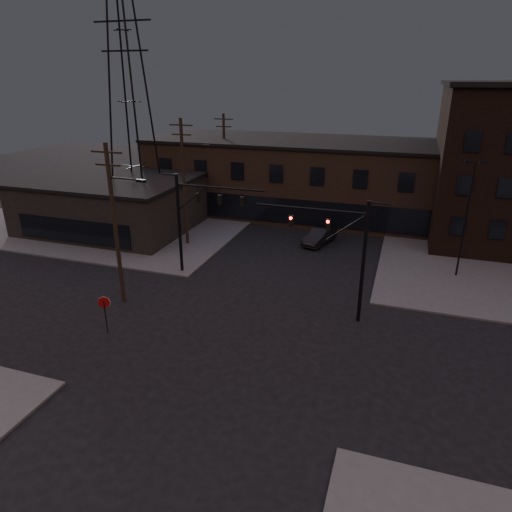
# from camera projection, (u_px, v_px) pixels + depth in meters

# --- Properties ---
(ground) EXTENTS (140.00, 140.00, 0.00)m
(ground) POSITION_uv_depth(u_px,v_px,m) (240.00, 339.00, 27.60)
(ground) COLOR black
(ground) RESTS_ON ground
(sidewalk_nw) EXTENTS (30.00, 30.00, 0.15)m
(sidewalk_nw) POSITION_uv_depth(u_px,v_px,m) (130.00, 211.00, 53.48)
(sidewalk_nw) COLOR #474744
(sidewalk_nw) RESTS_ON ground
(building_row) EXTENTS (40.00, 12.00, 8.00)m
(building_row) POSITION_uv_depth(u_px,v_px,m) (327.00, 180.00, 50.81)
(building_row) COLOR #4D3629
(building_row) RESTS_ON ground
(building_left) EXTENTS (16.00, 12.00, 5.00)m
(building_left) POSITION_uv_depth(u_px,v_px,m) (112.00, 205.00, 46.71)
(building_left) COLOR black
(building_left) RESTS_ON ground
(traffic_signal_near) EXTENTS (7.12, 0.24, 8.00)m
(traffic_signal_near) POSITION_uv_depth(u_px,v_px,m) (346.00, 248.00, 28.17)
(traffic_signal_near) COLOR black
(traffic_signal_near) RESTS_ON ground
(traffic_signal_far) EXTENTS (7.12, 0.24, 8.00)m
(traffic_signal_far) POSITION_uv_depth(u_px,v_px,m) (194.00, 214.00, 34.80)
(traffic_signal_far) COLOR black
(traffic_signal_far) RESTS_ON ground
(stop_sign) EXTENTS (0.72, 0.33, 2.48)m
(stop_sign) POSITION_uv_depth(u_px,v_px,m) (104.00, 306.00, 27.54)
(stop_sign) COLOR black
(stop_sign) RESTS_ON ground
(utility_pole_near) EXTENTS (3.70, 0.28, 11.00)m
(utility_pole_near) POSITION_uv_depth(u_px,v_px,m) (115.00, 222.00, 30.00)
(utility_pole_near) COLOR black
(utility_pole_near) RESTS_ON ground
(utility_pole_mid) EXTENTS (3.70, 0.28, 11.50)m
(utility_pole_mid) POSITION_uv_depth(u_px,v_px,m) (185.00, 180.00, 40.78)
(utility_pole_mid) COLOR black
(utility_pole_mid) RESTS_ON ground
(utility_pole_far) EXTENTS (2.20, 0.28, 11.00)m
(utility_pole_far) POSITION_uv_depth(u_px,v_px,m) (225.00, 161.00, 51.80)
(utility_pole_far) COLOR black
(utility_pole_far) RESTS_ON ground
(transmission_tower) EXTENTS (7.00, 7.00, 25.00)m
(transmission_tower) POSITION_uv_depth(u_px,v_px,m) (129.00, 102.00, 44.20)
(transmission_tower) COLOR black
(transmission_tower) RESTS_ON ground
(lot_light_a) EXTENTS (1.50, 0.28, 9.14)m
(lot_light_a) POSITION_uv_depth(u_px,v_px,m) (467.00, 210.00, 34.07)
(lot_light_a) COLOR black
(lot_light_a) RESTS_ON ground
(parked_car_lot_a) EXTENTS (4.37, 3.04, 1.38)m
(parked_car_lot_a) POSITION_uv_depth(u_px,v_px,m) (455.00, 244.00, 40.74)
(parked_car_lot_a) COLOR black
(parked_car_lot_a) RESTS_ON sidewalk_ne
(car_crossing) EXTENTS (2.73, 4.72, 1.47)m
(car_crossing) POSITION_uv_depth(u_px,v_px,m) (320.00, 236.00, 42.93)
(car_crossing) COLOR black
(car_crossing) RESTS_ON ground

